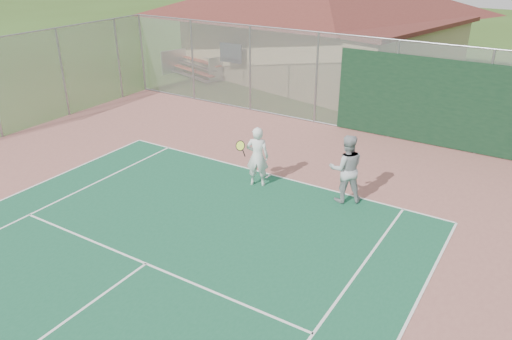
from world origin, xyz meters
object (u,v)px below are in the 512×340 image
Objects in this scene: clubhouse at (318,18)px; player_grey_back at (346,169)px; player_white_front at (257,157)px; bleachers at (200,64)px.

player_grey_back is (6.81, -12.33, -2.01)m from clubhouse.
clubhouse reaches higher than player_white_front.
player_grey_back is at bearing -48.03° from clubhouse.
clubhouse is 3.99× the size of bleachers.
clubhouse is at bearing -93.81° from player_grey_back.
clubhouse is 8.54× the size of player_white_front.
clubhouse is 6.53m from bleachers.
player_grey_back is (2.55, 0.43, 0.06)m from player_white_front.
clubhouse reaches higher than player_grey_back.
bleachers is at bearing -134.61° from clubhouse.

